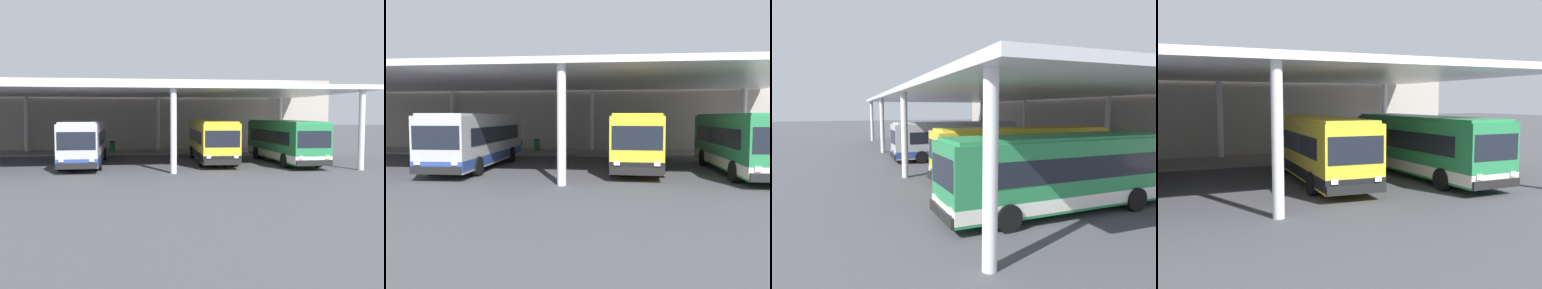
# 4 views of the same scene
# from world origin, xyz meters

# --- Properties ---
(bus_second_bay) EXTENTS (3.03, 10.63, 3.17)m
(bus_second_bay) POSITION_xyz_m (9.68, 3.65, 1.66)
(bus_second_bay) COLOR yellow
(bus_second_bay) RESTS_ON ground
(bus_middle_bay) EXTENTS (2.94, 10.60, 3.17)m
(bus_middle_bay) POSITION_xyz_m (15.01, 2.42, 1.66)
(bus_middle_bay) COLOR #28844C
(bus_middle_bay) RESTS_ON ground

